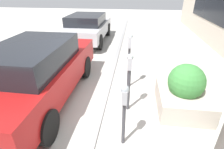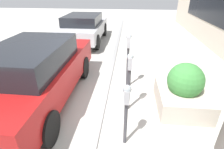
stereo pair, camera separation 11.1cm
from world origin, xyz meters
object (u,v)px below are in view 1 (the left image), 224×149
Objects in this scene: parking_meter_nearest at (124,105)px; parking_meter_second at (129,75)px; parking_meter_middle at (129,53)px; planter_box at (184,92)px; parked_car_middle at (38,71)px; parked_car_rear at (87,27)px.

parking_meter_nearest is 1.06m from parking_meter_second.
parking_meter_nearest is at bearing -179.80° from parking_meter_middle.
parked_car_middle is (-0.05, 3.61, 0.36)m from planter_box.
planter_box is 3.63m from parked_car_middle.
parked_car_rear is (6.68, 2.39, -0.14)m from parking_meter_nearest.
parking_meter_nearest reaches higher than planter_box.
planter_box is at bearing -47.28° from parking_meter_nearest.
parked_car_rear is (4.57, 2.38, -0.33)m from parking_meter_middle.
parking_meter_middle is 1.18× the size of planter_box.
parked_car_rear is (5.48, 0.14, -0.06)m from parked_car_middle.
parking_meter_second is 2.30m from parked_car_middle.
parking_meter_middle reaches higher than parked_car_rear.
parking_meter_second reaches higher than parking_meter_nearest.
parked_car_rear is at bearing 23.40° from parking_meter_second.
parked_car_rear is (5.43, 3.75, 0.30)m from planter_box.
parking_meter_middle is at bearing 2.68° from parking_meter_second.
parked_car_rear reaches higher than parking_meter_nearest.
parked_car_middle is at bearing 86.34° from parking_meter_second.
parking_meter_nearest is 0.29× the size of parked_car_middle.
parking_meter_second reaches higher than planter_box.
parking_meter_middle is 0.38× the size of parked_car_rear.
planter_box is at bearing -122.22° from parking_meter_middle.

